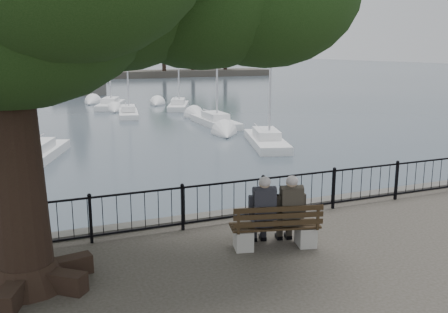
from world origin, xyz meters
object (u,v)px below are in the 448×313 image
bench (275,232)px  person_left (262,214)px  lion_monument (76,75)px  person_right (289,213)px

bench → person_left: size_ratio=1.25×
person_left → lion_monument: lion_monument is taller
person_right → bench: bearing=-175.1°
bench → person_left: person_left is taller
lion_monument → bench: bearing=-91.8°
person_left → lion_monument: bearing=87.9°
bench → lion_monument: 49.18m
bench → person_right: bearing=4.9°
bench → person_left: bearing=143.5°
bench → person_left: (-0.22, 0.16, 0.36)m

